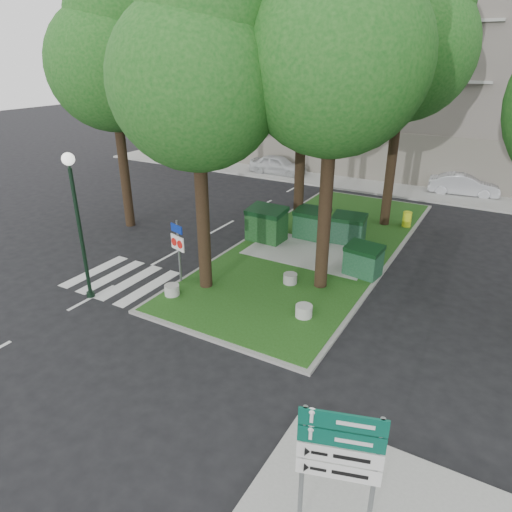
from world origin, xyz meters
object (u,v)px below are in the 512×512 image
Objects in this scene: tree_street_left at (113,53)px; dumpster_b at (312,224)px; tree_median_near_right at (340,39)px; dumpster_d at (363,260)px; dumpster_a at (266,224)px; tree_median_mid at (306,71)px; dumpster_c at (348,229)px; bollard_left at (172,290)px; bollard_mid at (290,278)px; car_white at (278,165)px; directional_sign at (339,457)px; bollard_right at (304,311)px; car_silver at (464,185)px; litter_bin at (407,219)px; tree_median_near_left at (199,65)px; traffic_sign_pole at (178,244)px; tree_median_far at (409,35)px; street_lamp at (77,211)px.

tree_street_left is 7.45× the size of dumpster_b.
tree_median_near_right reaches higher than dumpster_d.
dumpster_b is at bearing 39.61° from dumpster_a.
dumpster_c is (2.38, -0.21, -6.24)m from tree_median_mid.
dumpster_a is at bearing 86.51° from bollard_left.
car_white reaches higher than bollard_mid.
dumpster_d is 10.40m from directional_sign.
bollard_right is 0.14× the size of car_silver.
tree_median_mid is at bearing 111.17° from bollard_mid.
dumpster_c is at bearing 64.51° from bollard_left.
litter_bin is at bearing 74.62° from bollard_mid.
traffic_sign_pole is (-1.09, -0.22, -5.77)m from tree_median_near_left.
litter_bin is 0.18× the size of car_silver.
dumpster_a is at bearing -141.48° from dumpster_b.
bollard_left is at bearing -119.95° from tree_median_near_left.
car_white reaches higher than bollard_right.
tree_median_near_left is 2.72× the size of car_silver.
dumpster_b is 0.38× the size of car_white.
tree_median_near_right is 10.61m from tree_street_left.
car_silver is (5.66, 10.44, -6.34)m from tree_median_mid.
car_white reaches higher than bollard_left.
tree_street_left is at bearing -150.72° from tree_median_far.
car_white is (-9.04, 13.96, -7.32)m from tree_median_near_right.
directional_sign is (6.60, -12.95, -5.09)m from tree_median_mid.
tree_median_near_left is 6.53m from tree_median_mid.
car_silver reaches higher than litter_bin.
traffic_sign_pole reaches higher than dumpster_b.
bollard_left is at bearing -112.31° from tree_median_far.
dumpster_c is 3.16m from dumpster_d.
bollard_left is at bearing -119.85° from dumpster_c.
tree_street_left reaches higher than bollard_left.
traffic_sign_pole is at bearing -103.31° from tree_median_mid.
tree_street_left is at bearing -152.28° from litter_bin.
dumpster_d is (0.91, 1.53, -7.29)m from tree_median_near_right.
dumpster_d is at bearing 87.79° from directional_sign.
tree_median_mid is 10.49m from street_lamp.
bollard_left reaches higher than bollard_mid.
dumpster_b is at bearing -175.24° from dumpster_c.
directional_sign is (7.42, -11.25, 1.04)m from dumpster_a.
tree_median_mid is 0.84× the size of tree_median_far.
tree_median_far is 22.52× the size of bollard_right.
directional_sign is (2.49, -16.05, 1.42)m from litter_bin.
tree_median_near_right is 1.04× the size of tree_street_left.
traffic_sign_pole reaches higher than dumpster_c.
tree_street_left is at bearing -158.20° from tree_median_mid.
dumpster_b is at bearing 97.73° from directional_sign.
street_lamp is at bearing -122.68° from litter_bin.
dumpster_c is 11.15m from car_silver.
street_lamp is 18.79m from car_white.
tree_median_mid is 4.13× the size of traffic_sign_pole.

